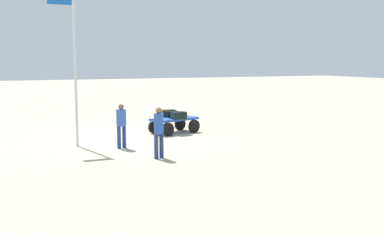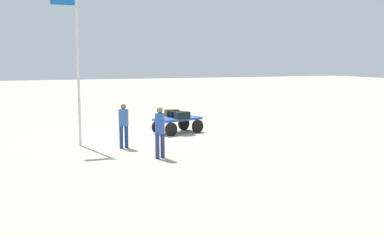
{
  "view_description": "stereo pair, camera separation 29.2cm",
  "coord_description": "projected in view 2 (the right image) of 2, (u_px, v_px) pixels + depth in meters",
  "views": [
    {
      "loc": [
        5.24,
        17.97,
        3.18
      ],
      "look_at": [
        -0.01,
        6.0,
        1.53
      ],
      "focal_mm": 42.75,
      "sensor_mm": 36.0,
      "label": 1
    },
    {
      "loc": [
        4.97,
        18.08,
        3.18
      ],
      "look_at": [
        -0.01,
        6.0,
        1.53
      ],
      "focal_mm": 42.75,
      "sensor_mm": 36.0,
      "label": 2
    }
  ],
  "objects": [
    {
      "name": "suitcase_maroon",
      "position": [
        176.0,
        114.0,
        20.32
      ],
      "size": [
        0.66,
        0.46,
        0.26
      ],
      "color": "black",
      "rests_on": "luggage_cart"
    },
    {
      "name": "flagpole",
      "position": [
        75.0,
        55.0,
        16.69
      ],
      "size": [
        0.95,
        0.1,
        5.78
      ],
      "color": "silver",
      "rests_on": "ground"
    },
    {
      "name": "suitcase_grey",
      "position": [
        172.0,
        113.0,
        20.56
      ],
      "size": [
        0.62,
        0.38,
        0.31
      ],
      "color": "#3D321C",
      "rests_on": "luggage_cart"
    },
    {
      "name": "worker_lead",
      "position": [
        160.0,
        129.0,
        14.82
      ],
      "size": [
        0.37,
        0.37,
        1.68
      ],
      "color": "navy",
      "rests_on": "ground"
    },
    {
      "name": "suitcase_tan",
      "position": [
        182.0,
        115.0,
        19.71
      ],
      "size": [
        0.65,
        0.46,
        0.3
      ],
      "color": "black",
      "rests_on": "luggage_cart"
    },
    {
      "name": "luggage_cart",
      "position": [
        177.0,
        122.0,
        20.09
      ],
      "size": [
        2.28,
        1.65,
        0.68
      ],
      "color": "#274FAD",
      "rests_on": "ground"
    },
    {
      "name": "worker_trailing",
      "position": [
        124.0,
        122.0,
        16.57
      ],
      "size": [
        0.4,
        0.4,
        1.63
      ],
      "color": "navy",
      "rests_on": "ground"
    },
    {
      "name": "ground_plane",
      "position": [
        136.0,
        138.0,
        18.86
      ],
      "size": [
        120.0,
        120.0,
        0.0
      ],
      "primitive_type": "plane",
      "color": "#BAAA90"
    }
  ]
}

